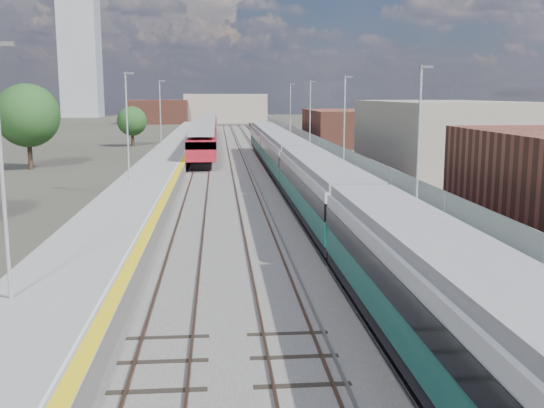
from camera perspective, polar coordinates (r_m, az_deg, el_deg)
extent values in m
plane|color=#47443A|center=(61.35, -1.12, 3.26)|extent=(320.00, 320.00, 0.00)
cube|color=#565451|center=(63.73, -3.29, 3.52)|extent=(10.50, 155.00, 0.06)
cube|color=#4C3323|center=(66.35, -0.73, 3.85)|extent=(0.07, 160.00, 0.14)
cube|color=#4C3323|center=(66.47, 0.51, 3.86)|extent=(0.07, 160.00, 0.14)
cube|color=#4C3323|center=(66.19, -3.76, 3.82)|extent=(0.07, 160.00, 0.14)
cube|color=#4C3323|center=(66.24, -2.51, 3.83)|extent=(0.07, 160.00, 0.14)
cube|color=#4C3323|center=(66.22, -6.79, 3.77)|extent=(0.07, 160.00, 0.14)
cube|color=#4C3323|center=(66.19, -5.54, 3.79)|extent=(0.07, 160.00, 0.14)
cube|color=gray|center=(66.33, -1.01, 3.84)|extent=(0.08, 160.00, 0.10)
cube|color=gray|center=(66.25, -2.22, 3.83)|extent=(0.08, 160.00, 0.10)
cube|color=slate|center=(64.32, 3.42, 3.99)|extent=(4.70, 155.00, 1.00)
cube|color=gray|center=(64.27, 3.42, 4.44)|extent=(4.70, 155.00, 0.03)
cube|color=yellow|center=(64.00, 1.56, 4.45)|extent=(0.40, 155.00, 0.01)
cube|color=gray|center=(64.57, 5.37, 4.97)|extent=(0.06, 155.00, 1.20)
cylinder|color=#9EA0A3|center=(34.55, 13.03, 5.82)|extent=(0.12, 0.12, 7.50)
cube|color=#4C4C4F|center=(34.58, 13.67, 11.86)|extent=(0.70, 0.18, 0.14)
cylinder|color=#9EA0A3|center=(53.91, 6.51, 7.37)|extent=(0.12, 0.12, 7.50)
cube|color=#4C4C4F|center=(53.93, 6.85, 11.24)|extent=(0.70, 0.18, 0.14)
cylinder|color=#9EA0A3|center=(73.61, 3.43, 8.06)|extent=(0.12, 0.12, 7.50)
cube|color=#4C4C4F|center=(73.63, 3.66, 10.90)|extent=(0.70, 0.18, 0.14)
cylinder|color=#9EA0A3|center=(93.44, 1.66, 8.45)|extent=(0.12, 0.12, 7.50)
cube|color=#4C4C4F|center=(93.46, 1.82, 10.69)|extent=(0.70, 0.18, 0.14)
cube|color=slate|center=(63.86, -9.42, 3.84)|extent=(4.30, 155.00, 1.00)
cube|color=gray|center=(63.81, -9.43, 4.29)|extent=(4.30, 155.00, 0.03)
cube|color=yellow|center=(63.68, -7.72, 4.34)|extent=(0.45, 155.00, 0.01)
cube|color=silver|center=(63.70, -8.04, 4.33)|extent=(0.08, 155.00, 0.01)
cylinder|color=#9EA0A3|center=(19.95, -23.05, 2.51)|extent=(0.12, 0.12, 7.50)
cube|color=#4C4C4F|center=(19.79, -23.07, 13.07)|extent=(0.70, 0.18, 0.14)
cylinder|color=#9EA0A3|center=(45.31, -12.85, 6.73)|extent=(0.12, 0.12, 7.50)
cube|color=#4C4C4F|center=(45.24, -12.71, 11.36)|extent=(0.70, 0.18, 0.14)
cylinder|color=#9EA0A3|center=(71.13, -9.97, 7.87)|extent=(0.12, 0.12, 7.50)
cube|color=#4C4C4F|center=(71.08, -9.86, 10.82)|extent=(0.70, 0.18, 0.14)
cube|color=gray|center=(59.40, 14.87, 5.81)|extent=(11.00, 22.00, 6.40)
cube|color=brown|center=(90.54, 6.00, 6.86)|extent=(8.00, 18.00, 4.80)
cube|color=gray|center=(160.87, -4.20, 8.56)|extent=(20.00, 14.00, 7.00)
cube|color=brown|center=(156.51, -10.10, 8.15)|extent=(14.00, 12.00, 5.60)
cube|color=gray|center=(205.38, -16.82, 13.06)|extent=(11.00, 11.00, 40.00)
cube|color=black|center=(16.74, 14.93, -12.30)|extent=(2.56, 18.34, 0.43)
cube|color=#126049|center=(16.48, 15.05, -9.87)|extent=(2.65, 18.34, 1.07)
cube|color=black|center=(16.22, 15.18, -7.05)|extent=(2.71, 18.34, 0.73)
cube|color=silver|center=(16.06, 15.27, -5.06)|extent=(2.65, 18.34, 0.45)
cube|color=gray|center=(15.97, 15.34, -3.69)|extent=(2.35, 18.34, 0.38)
cube|color=black|center=(34.41, 4.37, -0.59)|extent=(2.56, 18.34, 0.43)
cube|color=#126049|center=(34.28, 4.38, 0.65)|extent=(2.65, 18.34, 1.07)
cube|color=black|center=(34.16, 4.40, 2.05)|extent=(2.71, 18.34, 0.73)
cube|color=silver|center=(34.08, 4.42, 3.02)|extent=(2.65, 18.34, 0.45)
cube|color=gray|center=(34.04, 4.42, 3.68)|extent=(2.35, 18.34, 0.38)
cube|color=black|center=(52.89, 1.11, 3.10)|extent=(2.56, 18.34, 0.43)
cube|color=#126049|center=(52.81, 1.12, 3.91)|extent=(2.65, 18.34, 1.07)
cube|color=black|center=(52.73, 1.12, 4.83)|extent=(2.71, 18.34, 0.73)
cube|color=silver|center=(52.68, 1.12, 5.46)|extent=(2.65, 18.34, 0.45)
cube|color=gray|center=(52.65, 1.12, 5.89)|extent=(2.35, 18.34, 0.38)
cube|color=black|center=(71.57, -0.46, 4.87)|extent=(2.56, 18.34, 0.43)
cube|color=#126049|center=(71.51, -0.46, 5.47)|extent=(2.65, 18.34, 1.07)
cube|color=black|center=(71.45, -0.46, 6.15)|extent=(2.71, 18.34, 0.73)
cube|color=silver|center=(71.41, -0.46, 6.61)|extent=(2.65, 18.34, 0.45)
cube|color=gray|center=(71.39, -0.46, 6.93)|extent=(2.35, 18.34, 0.38)
cube|color=black|center=(66.36, -6.17, 4.10)|extent=(1.85, 15.72, 0.64)
cube|color=maroon|center=(66.22, -6.19, 5.42)|extent=(2.73, 18.50, 1.95)
cube|color=black|center=(66.19, -6.20, 5.84)|extent=(2.78, 18.50, 0.68)
cube|color=gray|center=(66.13, -6.22, 6.68)|extent=(2.43, 18.50, 0.39)
cube|color=black|center=(85.28, -5.90, 5.37)|extent=(1.85, 15.72, 0.64)
cube|color=maroon|center=(85.18, -5.91, 6.40)|extent=(2.73, 18.50, 1.95)
cube|color=black|center=(85.15, -5.92, 6.73)|extent=(2.78, 18.50, 0.68)
cube|color=gray|center=(85.10, -5.93, 7.38)|extent=(2.43, 18.50, 0.39)
cube|color=black|center=(104.23, -5.72, 6.18)|extent=(1.85, 15.72, 0.64)
cube|color=maroon|center=(104.15, -5.74, 7.03)|extent=(2.73, 18.50, 1.95)
cube|color=black|center=(104.12, -5.74, 7.29)|extent=(2.78, 18.50, 0.68)
cube|color=gray|center=(104.09, -5.75, 7.83)|extent=(2.43, 18.50, 0.39)
cylinder|color=#382619|center=(64.13, -20.87, 4.16)|extent=(0.44, 0.44, 2.80)
sphere|color=#1C471B|center=(63.91, -21.07, 7.42)|extent=(5.92, 5.92, 5.92)
cylinder|color=#382619|center=(88.74, -12.39, 5.68)|extent=(0.44, 0.44, 1.89)
sphere|color=#1C471B|center=(88.60, -12.45, 7.27)|extent=(3.99, 3.99, 3.99)
cylinder|color=#382619|center=(83.84, 14.81, 5.44)|extent=(0.44, 0.44, 2.14)
sphere|color=#1C471B|center=(83.68, 14.89, 7.35)|extent=(4.51, 4.51, 4.51)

